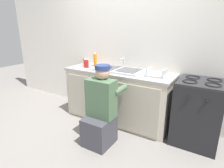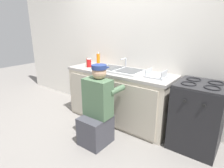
{
  "view_description": "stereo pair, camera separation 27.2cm",
  "coord_description": "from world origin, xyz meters",
  "px_view_note": "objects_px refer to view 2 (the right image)",
  "views": [
    {
      "loc": [
        1.46,
        -2.3,
        1.59
      ],
      "look_at": [
        0.0,
        0.1,
        0.7
      ],
      "focal_mm": 30.0,
      "sensor_mm": 36.0,
      "label": 1
    },
    {
      "loc": [
        1.69,
        -2.15,
        1.59
      ],
      "look_at": [
        0.0,
        0.1,
        0.7
      ],
      "focal_mm": 30.0,
      "sensor_mm": 36.0,
      "label": 2
    }
  ],
  "objects_px": {
    "plumber_person": "(97,112)",
    "soap_bottle_orange": "(98,60)",
    "soda_cup_red": "(89,63)",
    "sink_double_basin": "(119,70)",
    "dish_rack_tray": "(156,76)",
    "condiment_jar": "(88,62)",
    "stove_range": "(197,116)"
  },
  "relations": [
    {
      "from": "stove_range",
      "to": "soap_bottle_orange",
      "type": "xyz_separation_m",
      "value": [
        -1.79,
        0.1,
        0.54
      ]
    },
    {
      "from": "dish_rack_tray",
      "to": "soda_cup_red",
      "type": "height_order",
      "value": "soda_cup_red"
    },
    {
      "from": "stove_range",
      "to": "condiment_jar",
      "type": "relative_size",
      "value": 7.1
    },
    {
      "from": "stove_range",
      "to": "plumber_person",
      "type": "xyz_separation_m",
      "value": [
        -1.12,
        -0.72,
        0.01
      ]
    },
    {
      "from": "stove_range",
      "to": "dish_rack_tray",
      "type": "distance_m",
      "value": 0.76
    },
    {
      "from": "stove_range",
      "to": "soda_cup_red",
      "type": "xyz_separation_m",
      "value": [
        -1.85,
        -0.09,
        0.5
      ]
    },
    {
      "from": "sink_double_basin",
      "to": "soap_bottle_orange",
      "type": "xyz_separation_m",
      "value": [
        -0.53,
        0.09,
        0.09
      ]
    },
    {
      "from": "stove_range",
      "to": "soap_bottle_orange",
      "type": "distance_m",
      "value": 1.87
    },
    {
      "from": "sink_double_basin",
      "to": "stove_range",
      "type": "relative_size",
      "value": 0.88
    },
    {
      "from": "stove_range",
      "to": "plumber_person",
      "type": "distance_m",
      "value": 1.33
    },
    {
      "from": "soda_cup_red",
      "to": "soap_bottle_orange",
      "type": "distance_m",
      "value": 0.2
    },
    {
      "from": "sink_double_basin",
      "to": "dish_rack_tray",
      "type": "xyz_separation_m",
      "value": [
        0.64,
        -0.02,
        0.01
      ]
    },
    {
      "from": "soda_cup_red",
      "to": "soap_bottle_orange",
      "type": "height_order",
      "value": "soap_bottle_orange"
    },
    {
      "from": "soda_cup_red",
      "to": "condiment_jar",
      "type": "bearing_deg",
      "value": 138.37
    },
    {
      "from": "soap_bottle_orange",
      "to": "plumber_person",
      "type": "bearing_deg",
      "value": -50.6
    },
    {
      "from": "stove_range",
      "to": "soda_cup_red",
      "type": "bearing_deg",
      "value": -177.35
    },
    {
      "from": "dish_rack_tray",
      "to": "soda_cup_red",
      "type": "relative_size",
      "value": 1.84
    },
    {
      "from": "condiment_jar",
      "to": "soap_bottle_orange",
      "type": "bearing_deg",
      "value": 21.28
    },
    {
      "from": "sink_double_basin",
      "to": "plumber_person",
      "type": "distance_m",
      "value": 0.86
    },
    {
      "from": "dish_rack_tray",
      "to": "condiment_jar",
      "type": "height_order",
      "value": "condiment_jar"
    },
    {
      "from": "plumber_person",
      "to": "soap_bottle_orange",
      "type": "relative_size",
      "value": 4.42
    },
    {
      "from": "plumber_person",
      "to": "condiment_jar",
      "type": "relative_size",
      "value": 8.63
    },
    {
      "from": "plumber_person",
      "to": "dish_rack_tray",
      "type": "height_order",
      "value": "plumber_person"
    },
    {
      "from": "dish_rack_tray",
      "to": "condiment_jar",
      "type": "relative_size",
      "value": 2.19
    },
    {
      "from": "soda_cup_red",
      "to": "condiment_jar",
      "type": "relative_size",
      "value": 1.19
    },
    {
      "from": "condiment_jar",
      "to": "stove_range",
      "type": "bearing_deg",
      "value": -0.66
    },
    {
      "from": "soap_bottle_orange",
      "to": "stove_range",
      "type": "bearing_deg",
      "value": -3.04
    },
    {
      "from": "sink_double_basin",
      "to": "dish_rack_tray",
      "type": "distance_m",
      "value": 0.64
    },
    {
      "from": "soda_cup_red",
      "to": "condiment_jar",
      "type": "distance_m",
      "value": 0.16
    },
    {
      "from": "sink_double_basin",
      "to": "condiment_jar",
      "type": "relative_size",
      "value": 6.25
    },
    {
      "from": "soda_cup_red",
      "to": "soap_bottle_orange",
      "type": "bearing_deg",
      "value": 70.63
    },
    {
      "from": "sink_double_basin",
      "to": "dish_rack_tray",
      "type": "height_order",
      "value": "sink_double_basin"
    }
  ]
}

